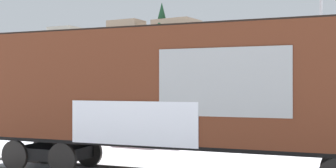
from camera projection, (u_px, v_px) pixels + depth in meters
name	position (u px, v px, depth m)	size (l,w,h in m)	color
freight_car	(193.00, 88.00, 12.27)	(14.34, 3.14, 4.27)	#5B2B19
flagpole	(314.00, 21.00, 19.79)	(1.57, 0.31, 8.28)	silver
hillside	(326.00, 71.00, 67.56)	(130.43, 40.03, 14.27)	silver
parked_car_red	(139.00, 125.00, 20.23)	(4.45, 2.28, 1.64)	#B21E1E
parked_car_silver	(260.00, 126.00, 18.79)	(4.90, 2.19, 1.84)	#B7BABF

